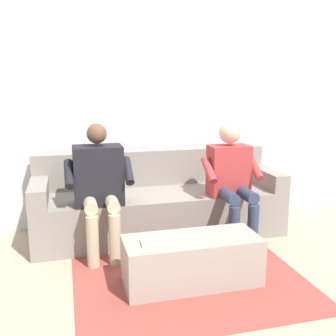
% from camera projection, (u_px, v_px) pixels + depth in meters
% --- Properties ---
extents(ground_plane, '(8.00, 8.00, 0.00)m').
position_uv_depth(ground_plane, '(179.00, 263.00, 3.33)').
color(ground_plane, tan).
extents(back_wall, '(5.27, 0.06, 2.52)m').
position_uv_depth(back_wall, '(149.00, 104.00, 4.16)').
color(back_wall, silver).
rests_on(back_wall, ground).
extents(couch, '(2.41, 0.75, 0.80)m').
position_uv_depth(couch, '(159.00, 206.00, 3.94)').
color(couch, gray).
rests_on(couch, ground).
extents(coffee_table, '(1.01, 0.41, 0.36)m').
position_uv_depth(coffee_table, '(192.00, 261.00, 2.96)').
color(coffee_table, '#A89E8E').
rests_on(coffee_table, ground).
extents(person_left_seated, '(0.53, 0.53, 1.13)m').
position_uv_depth(person_left_seated, '(232.00, 176.00, 3.66)').
color(person_left_seated, '#B23838').
rests_on(person_left_seated, ground).
extents(person_right_seated, '(0.57, 0.52, 1.14)m').
position_uv_depth(person_right_seated, '(99.00, 181.00, 3.41)').
color(person_right_seated, black).
rests_on(person_right_seated, ground).
extents(remote_white, '(0.04, 0.12, 0.02)m').
position_uv_depth(remote_white, '(143.00, 243.00, 2.81)').
color(remote_white, white).
rests_on(remote_white, coffee_table).
extents(floor_rug, '(1.74, 1.59, 0.01)m').
position_uv_depth(floor_rug, '(186.00, 274.00, 3.12)').
color(floor_rug, '#9E473D').
rests_on(floor_rug, ground).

